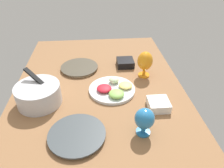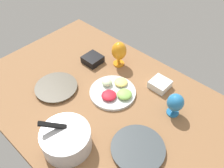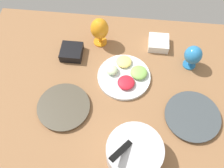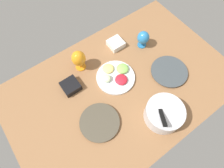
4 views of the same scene
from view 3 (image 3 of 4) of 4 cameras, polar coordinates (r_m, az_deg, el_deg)
The scene contains 9 objects.
ground_plane at distance 135.83cm, azimuth 2.01°, elevation -1.79°, with size 160.00×104.00×4.00cm, color #8C603D.
dinner_plate_left at distance 132.02cm, azimuth 17.21°, elevation -6.81°, with size 26.91×26.91×2.19cm.
dinner_plate_right at distance 130.58cm, azimuth -10.53°, elevation -4.97°, with size 26.02×26.02×2.03cm.
mixing_bowl at distance 115.38cm, azimuth 4.90°, elevation -14.74°, with size 24.34×24.34×17.74cm.
fruit_platter at distance 136.89cm, azimuth 2.88°, elevation 1.94°, with size 27.93×27.93×5.43cm.
hurricane_glass_blue at distance 141.92cm, azimuth 17.34°, elevation 5.98°, with size 9.21×9.21×14.22cm.
hurricane_glass_orange at distance 144.52cm, azimuth -2.74°, elevation 11.87°, with size 9.97×9.97×17.52cm.
square_bowl_black at distance 146.31cm, azimuth -8.87°, elevation 7.02°, with size 11.77×11.77×4.79cm.
square_bowl_white at distance 150.95cm, azimuth 10.17°, elevation 8.92°, with size 11.20×11.20×4.78cm.
Camera 3 is at (-2.06, 66.12, 116.64)cm, focal length 41.68 mm.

